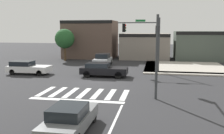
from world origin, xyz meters
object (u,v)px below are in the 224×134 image
Objects in this scene: traffic_signal_southeast at (157,41)px; roadside_tree at (65,39)px; car_black at (103,69)px; car_white at (28,67)px; car_silver at (103,60)px; traffic_signal_northeast at (144,35)px; car_gray at (70,119)px.

traffic_signal_southeast is 22.12m from roadside_tree.
car_white is at bearing -179.92° from car_black.
car_silver is (-7.07, 13.13, -3.17)m from traffic_signal_southeast.
car_gray is (-2.49, -17.58, -3.46)m from traffic_signal_northeast.
traffic_signal_northeast is 6.30m from car_black.
car_black reaches higher than car_white.
traffic_signal_southeast is 0.95× the size of traffic_signal_northeast.
traffic_signal_northeast is 1.45× the size of car_silver.
traffic_signal_northeast is at bearing -33.22° from roadside_tree.
traffic_signal_northeast reaches higher than traffic_signal_southeast.
car_white is 0.93× the size of roadside_tree.
car_silver is 7.82m from car_black.
car_silver is 21.90m from car_gray.
car_gray is 27.73m from roadside_tree.
traffic_signal_southeast is at bearing -24.80° from car_gray.
roadside_tree is (-9.97, 25.73, 2.68)m from car_gray.
traffic_signal_southeast reaches higher than roadside_tree.
car_silver is 0.86× the size of roadside_tree.
traffic_signal_southeast reaches higher than car_silver.
traffic_signal_southeast is at bearing -51.00° from roadside_tree.
car_gray is (3.12, -21.67, -0.10)m from car_silver.
roadside_tree reaches higher than car_gray.
traffic_signal_northeast is 18.09m from car_gray.
traffic_signal_northeast is at bearing 53.87° from car_silver.
car_gray is (1.46, -14.04, -0.06)m from car_black.
traffic_signal_northeast is 1.25× the size of roadside_tree.
traffic_signal_southeast is 9.15m from traffic_signal_northeast.
car_black is (-3.94, -3.54, -3.40)m from traffic_signal_northeast.
car_silver reaches higher than car_white.
car_silver reaches higher than car_gray.
traffic_signal_southeast is 1.28× the size of car_white.
roadside_tree is at bearing 90.72° from car_white.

